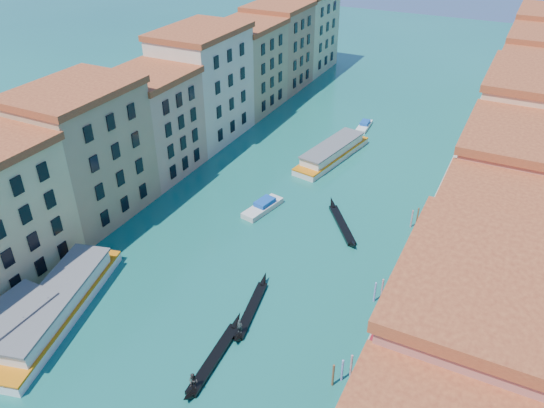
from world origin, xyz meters
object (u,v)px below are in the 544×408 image
at_px(gondola_fore, 251,308).
at_px(gondola_right, 213,358).
at_px(vaporetto_near, 57,306).
at_px(vaporetto_far, 332,152).

height_order(gondola_fore, gondola_right, gondola_right).
distance_m(vaporetto_near, gondola_right, 20.16).
relative_size(vaporetto_near, gondola_fore, 1.85).
relative_size(gondola_fore, gondola_right, 0.94).
bearing_deg(vaporetto_far, gondola_right, -73.03).
xyz_separation_m(vaporetto_near, vaporetto_far, (14.01, 52.73, -0.22)).
height_order(vaporetto_near, gondola_right, vaporetto_near).
distance_m(vaporetto_far, gondola_fore, 42.38).
relative_size(vaporetto_far, gondola_right, 1.48).
relative_size(vaporetto_far, gondola_fore, 1.58).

